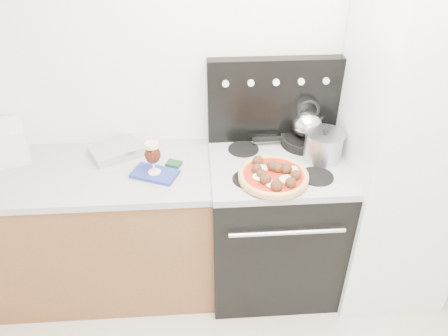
{
  "coord_description": "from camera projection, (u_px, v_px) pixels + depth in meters",
  "views": [
    {
      "loc": [
        -0.36,
        -0.82,
        2.27
      ],
      "look_at": [
        -0.23,
        1.05,
        0.98
      ],
      "focal_mm": 35.0,
      "sensor_mm": 36.0,
      "label": 1
    }
  ],
  "objects": [
    {
      "name": "tea_kettle",
      "position": [
        307.0,
        122.0,
        2.51
      ],
      "size": [
        0.19,
        0.19,
        0.19
      ],
      "primitive_type": null,
      "rotation": [
        0.0,
        0.0,
        -0.11
      ],
      "color": "#B4B6C9",
      "rests_on": "skillet"
    },
    {
      "name": "skillet",
      "position": [
        305.0,
        140.0,
        2.58
      ],
      "size": [
        0.29,
        0.29,
        0.05
      ],
      "primitive_type": "cylinder",
      "rotation": [
        0.0,
        0.0,
        0.03
      ],
      "color": "black",
      "rests_on": "cooktop"
    },
    {
      "name": "base_cabinet",
      "position": [
        93.0,
        234.0,
        2.67
      ],
      "size": [
        1.45,
        0.6,
        0.86
      ],
      "primitive_type": "cube",
      "color": "brown",
      "rests_on": "ground"
    },
    {
      "name": "countertop",
      "position": [
        79.0,
        174.0,
        2.41
      ],
      "size": [
        1.48,
        0.63,
        0.04
      ],
      "primitive_type": "cube",
      "color": "#A8A7AE",
      "rests_on": "base_cabinet"
    },
    {
      "name": "beer_glass",
      "position": [
        153.0,
        158.0,
        2.3
      ],
      "size": [
        0.09,
        0.09,
        0.19
      ],
      "primitive_type": null,
      "rotation": [
        0.0,
        0.0,
        0.08
      ],
      "color": "black",
      "rests_on": "oven_mitt"
    },
    {
      "name": "pizza",
      "position": [
        273.0,
        175.0,
        2.27
      ],
      "size": [
        0.47,
        0.47,
        0.05
      ],
      "primitive_type": null,
      "rotation": [
        0.0,
        0.0,
        -0.34
      ],
      "color": "gold",
      "rests_on": "pizza_pan"
    },
    {
      "name": "stove_body",
      "position": [
        273.0,
        227.0,
        2.7
      ],
      "size": [
        0.76,
        0.65,
        0.88
      ],
      "primitive_type": "cube",
      "color": "black",
      "rests_on": "ground"
    },
    {
      "name": "backguard",
      "position": [
        273.0,
        100.0,
        2.52
      ],
      "size": [
        0.76,
        0.08,
        0.5
      ],
      "primitive_type": "cube",
      "color": "black",
      "rests_on": "cooktop"
    },
    {
      "name": "cooktop",
      "position": [
        278.0,
        165.0,
        2.44
      ],
      "size": [
        0.76,
        0.65,
        0.04
      ],
      "primitive_type": "cube",
      "color": "#ADADB2",
      "rests_on": "stove_body"
    },
    {
      "name": "foil_sheet",
      "position": [
        116.0,
        151.0,
        2.52
      ],
      "size": [
        0.33,
        0.3,
        0.05
      ],
      "primitive_type": "cube",
      "rotation": [
        0.0,
        0.0,
        0.49
      ],
      "color": "white",
      "rests_on": "countertop"
    },
    {
      "name": "room_shell",
      "position": [
        306.0,
        224.0,
        1.51
      ],
      "size": [
        3.52,
        3.01,
        2.52
      ],
      "color": "beige",
      "rests_on": "ground"
    },
    {
      "name": "pizza_pan",
      "position": [
        273.0,
        179.0,
        2.29
      ],
      "size": [
        0.37,
        0.37,
        0.01
      ],
      "primitive_type": "cylinder",
      "rotation": [
        0.0,
        0.0,
        0.09
      ],
      "color": "black",
      "rests_on": "cooktop"
    },
    {
      "name": "stock_pot",
      "position": [
        323.0,
        147.0,
        2.42
      ],
      "size": [
        0.22,
        0.22,
        0.15
      ],
      "primitive_type": "cylinder",
      "rotation": [
        0.0,
        0.0,
        -0.03
      ],
      "color": "#AAA9B8",
      "rests_on": "cooktop"
    },
    {
      "name": "fridge",
      "position": [
        404.0,
        156.0,
        2.43
      ],
      "size": [
        0.64,
        0.68,
        1.9
      ],
      "primitive_type": "cube",
      "color": "silver",
      "rests_on": "ground"
    },
    {
      "name": "oven_mitt",
      "position": [
        155.0,
        174.0,
        2.36
      ],
      "size": [
        0.28,
        0.22,
        0.02
      ],
      "primitive_type": "cube",
      "rotation": [
        0.0,
        0.0,
        -0.4
      ],
      "color": "navy",
      "rests_on": "countertop"
    }
  ]
}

